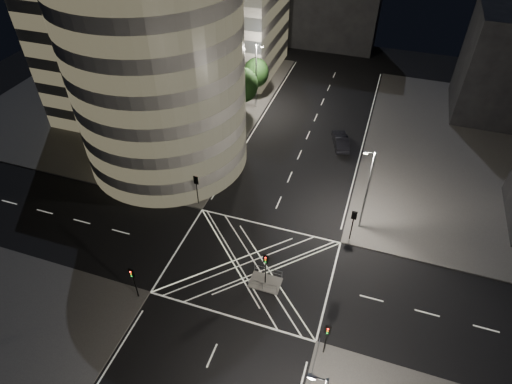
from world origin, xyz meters
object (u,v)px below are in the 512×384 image
(sedan, at_px, (341,141))
(traffic_signal_fr, at_px, (353,220))
(traffic_signal_fl, at_px, (196,185))
(traffic_signal_nr, at_px, (327,334))
(street_lamp_left_far, at_px, (256,74))
(traffic_signal_nl, at_px, (133,278))
(traffic_signal_island, at_px, (266,264))
(street_lamp_left_near, at_px, (208,140))
(central_island, at_px, (265,283))
(street_lamp_right_far, at_px, (367,189))

(sedan, bearing_deg, traffic_signal_fr, 84.97)
(traffic_signal_fl, height_order, traffic_signal_nr, same)
(street_lamp_left_far, bearing_deg, traffic_signal_nl, -89.01)
(traffic_signal_nr, relative_size, sedan, 0.79)
(traffic_signal_island, height_order, street_lamp_left_near, street_lamp_left_near)
(central_island, xyz_separation_m, traffic_signal_nl, (-10.80, -5.30, 2.84))
(traffic_signal_fr, relative_size, traffic_signal_nr, 1.00)
(traffic_signal_fr, height_order, street_lamp_right_far, street_lamp_right_far)
(traffic_signal_fr, bearing_deg, traffic_signal_fl, 180.00)
(street_lamp_right_far, bearing_deg, traffic_signal_island, -125.30)
(street_lamp_left_near, height_order, sedan, street_lamp_left_near)
(traffic_signal_fl, distance_m, traffic_signal_island, 13.62)
(traffic_signal_nr, bearing_deg, street_lamp_left_far, 116.36)
(street_lamp_right_far, bearing_deg, sedan, 107.55)
(traffic_signal_island, bearing_deg, street_lamp_right_far, 54.70)
(traffic_signal_nr, distance_m, traffic_signal_island, 8.62)
(street_lamp_left_near, bearing_deg, traffic_signal_fr, -15.92)
(traffic_signal_nl, height_order, street_lamp_left_far, street_lamp_left_far)
(traffic_signal_nl, bearing_deg, street_lamp_left_near, 91.94)
(traffic_signal_nl, distance_m, traffic_signal_fr, 22.24)
(traffic_signal_fl, bearing_deg, central_island, -37.54)
(street_lamp_left_near, relative_size, street_lamp_right_far, 1.00)
(traffic_signal_fl, bearing_deg, street_lamp_left_near, 96.97)
(street_lamp_right_far, bearing_deg, traffic_signal_nl, -139.09)
(street_lamp_left_far, bearing_deg, traffic_signal_nr, -63.64)
(central_island, height_order, traffic_signal_nl, traffic_signal_nl)
(central_island, relative_size, street_lamp_left_far, 0.30)
(street_lamp_left_near, xyz_separation_m, street_lamp_right_far, (18.87, -3.00, 0.00))
(traffic_signal_nl, distance_m, street_lamp_left_far, 36.90)
(traffic_signal_nl, bearing_deg, traffic_signal_fl, 90.00)
(traffic_signal_fl, xyz_separation_m, street_lamp_left_near, (-0.64, 5.20, 2.63))
(central_island, xyz_separation_m, sedan, (2.75, 25.31, 0.76))
(street_lamp_left_near, bearing_deg, traffic_signal_fl, -83.03)
(traffic_signal_nr, height_order, traffic_signal_island, same)
(traffic_signal_fr, xyz_separation_m, street_lamp_left_near, (-18.24, 5.20, 2.63))
(central_island, height_order, street_lamp_right_far, street_lamp_right_far)
(traffic_signal_island, height_order, sedan, traffic_signal_island)
(central_island, xyz_separation_m, traffic_signal_nr, (6.80, -5.30, 2.84))
(street_lamp_right_far, distance_m, sedan, 16.22)
(street_lamp_left_near, bearing_deg, street_lamp_right_far, -9.03)
(traffic_signal_fl, distance_m, traffic_signal_nl, 13.60)
(street_lamp_left_far, bearing_deg, central_island, -70.05)
(street_lamp_left_near, bearing_deg, street_lamp_left_far, 90.00)
(traffic_signal_nl, xyz_separation_m, traffic_signal_island, (10.80, 5.30, 0.00))
(central_island, relative_size, traffic_signal_nl, 0.75)
(traffic_signal_fl, bearing_deg, traffic_signal_nl, -90.00)
(street_lamp_right_far, bearing_deg, traffic_signal_fl, -173.12)
(traffic_signal_fr, height_order, street_lamp_left_far, street_lamp_left_far)
(traffic_signal_fl, bearing_deg, traffic_signal_island, -37.54)
(traffic_signal_fl, distance_m, traffic_signal_fr, 17.60)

